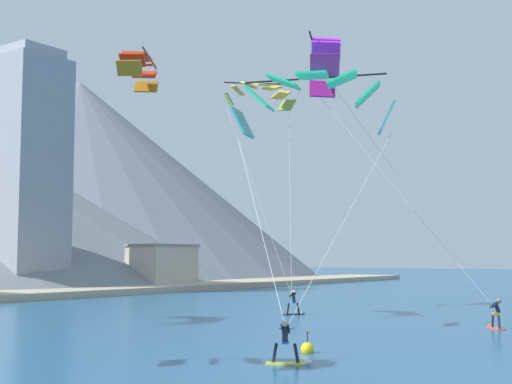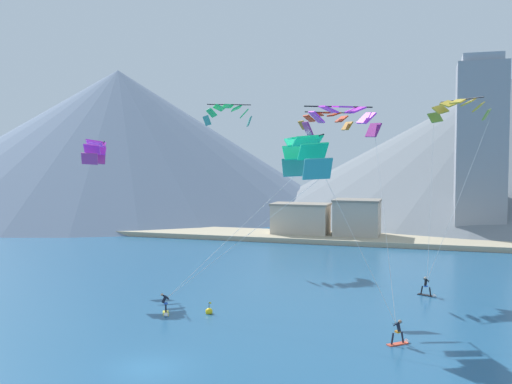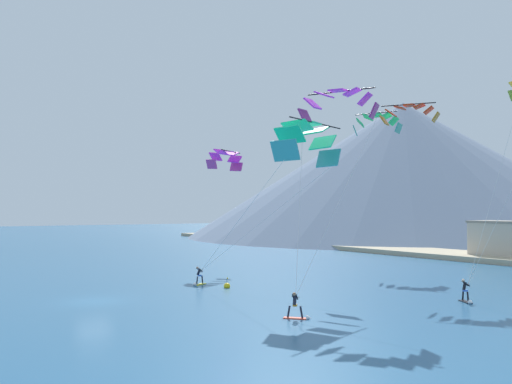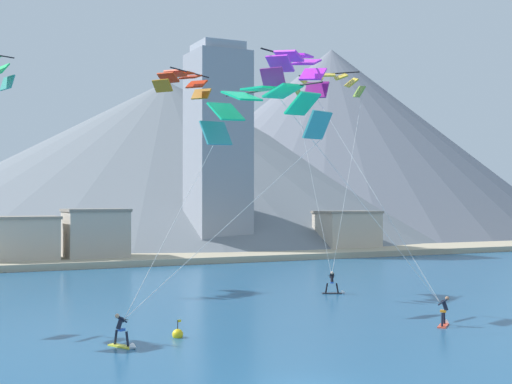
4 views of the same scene
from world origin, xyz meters
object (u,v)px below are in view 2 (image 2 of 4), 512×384
Objects in this scene: kitesurfer_near_trail at (428,290)px; parafoil_kite_distant_mid_solo at (228,113)px; kitesurfer_near_lead at (400,336)px; kitesurfer_mid_center at (165,308)px; race_marker_buoy at (209,312)px; parafoil_kite_near_trail at (459,109)px; parafoil_kite_distant_high_outer at (325,118)px; parafoil_kite_near_lead at (342,118)px; parafoil_kite_mid_center at (304,151)px; parafoil_kite_distant_low_drift at (96,149)px.

parafoil_kite_distant_mid_solo reaches higher than kitesurfer_near_trail.
kitesurfer_near_lead is 1.01× the size of kitesurfer_mid_center.
parafoil_kite_distant_mid_solo is 5.56× the size of race_marker_buoy.
parafoil_kite_near_trail is 3.02× the size of parafoil_kite_distant_high_outer.
parafoil_kite_distant_mid_solo is at bearing 129.19° from parafoil_kite_near_lead.
parafoil_kite_near_lead is 26.91m from parafoil_kite_distant_mid_solo.
parafoil_kite_mid_center is (-2.82, -0.86, -2.61)m from parafoil_kite_near_lead.
kitesurfer_mid_center is (-19.10, -12.06, -0.04)m from kitesurfer_near_trail.
kitesurfer_mid_center is 16.10m from parafoil_kite_mid_center.
parafoil_kite_mid_center is 22.27m from parafoil_kite_distant_low_drift.
parafoil_kite_mid_center is at bearing -87.53° from parafoil_kite_distant_high_outer.
parafoil_kite_distant_mid_solo reaches higher than kitesurfer_mid_center.
parafoil_kite_distant_high_outer is (-12.42, 0.46, -0.57)m from parafoil_kite_near_trail.
kitesurfer_near_trail is 19.34m from race_marker_buoy.
kitesurfer_near_trail is 16.80m from parafoil_kite_near_trail.
race_marker_buoy is at bearing -145.94° from kitesurfer_near_trail.
parafoil_kite_mid_center is at bearing -56.88° from parafoil_kite_distant_mid_solo.
race_marker_buoy is (-6.02, -16.06, -15.71)m from parafoil_kite_distant_high_outer.
parafoil_kite_distant_mid_solo reaches higher than parafoil_kite_mid_center.
kitesurfer_near_lead is at bearing -6.26° from kitesurfer_mid_center.
kitesurfer_near_trail reaches higher than kitesurfer_mid_center.
kitesurfer_near_lead is 39.71m from parafoil_kite_distant_mid_solo.
kitesurfer_mid_center is at bearing -158.32° from race_marker_buoy.
kitesurfer_near_trail is 1.72× the size of race_marker_buoy.
parafoil_kite_distant_high_outer is at bearing 177.87° from parafoil_kite_near_trail.
kitesurfer_mid_center is 1.69× the size of race_marker_buoy.
kitesurfer_near_lead is 14.75m from race_marker_buoy.
kitesurfer_near_lead is 0.31× the size of parafoil_kite_distant_mid_solo.
race_marker_buoy is at bearing -151.03° from parafoil_kite_mid_center.
kitesurfer_near_trail is 33.63m from parafoil_kite_distant_low_drift.
parafoil_kite_near_lead reaches higher than kitesurfer_mid_center.
kitesurfer_near_trail is at bearing 37.26° from parafoil_kite_mid_center.
race_marker_buoy is at bearing -73.35° from parafoil_kite_distant_mid_solo.
parafoil_kite_near_trail is 29.13m from race_marker_buoy.
kitesurfer_near_lead is at bearing -40.80° from parafoil_kite_mid_center.
parafoil_kite_near_trail is at bearing 38.02° from kitesurfer_mid_center.
parafoil_kite_distant_low_drift is 0.97× the size of parafoil_kite_distant_mid_solo.
parafoil_kite_mid_center is at bearing -142.74° from kitesurfer_near_trail.
kitesurfer_mid_center is (-17.49, 1.92, -0.03)m from kitesurfer_near_lead.
parafoil_kite_near_trail reaches higher than kitesurfer_mid_center.
parafoil_kite_distant_high_outer is at bearing 106.19° from parafoil_kite_near_lead.
parafoil_kite_near_lead reaches higher than kitesurfer_near_trail.
parafoil_kite_near_lead is 2.77× the size of parafoil_kite_distant_high_outer.
parafoil_kite_near_lead is at bearing -50.81° from parafoil_kite_distant_mid_solo.
parafoil_kite_near_lead is at bearing 123.36° from kitesurfer_near_lead.
parafoil_kite_distant_low_drift reaches higher than kitesurfer_near_lead.
parafoil_kite_distant_high_outer is 23.26m from race_marker_buoy.
race_marker_buoy is (7.56, -25.26, -17.31)m from parafoil_kite_distant_mid_solo.
parafoil_kite_distant_low_drift reaches higher than kitesurfer_near_trail.
kitesurfer_mid_center reaches higher than race_marker_buoy.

